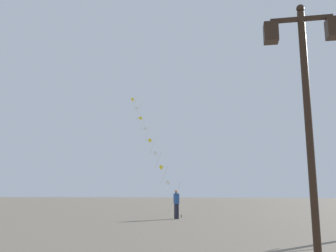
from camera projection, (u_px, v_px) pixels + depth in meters
ground_plane at (213, 222)px, 19.33m from camera, size 160.00×160.00×0.00m
twin_lantern_lamp_post at (306, 83)px, 6.93m from camera, size 1.48×0.28×5.31m
kite_train at (151, 142)px, 28.66m from camera, size 6.19×9.37×10.48m
kite_flyer at (176, 203)px, 21.36m from camera, size 0.43×0.61×1.71m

